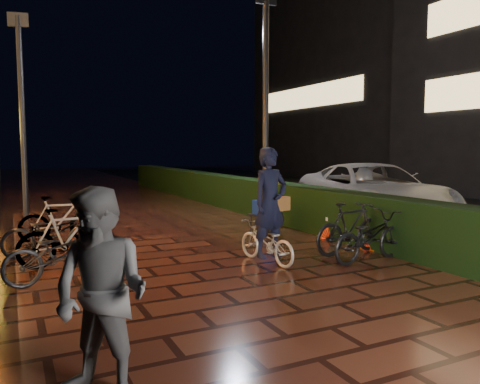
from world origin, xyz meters
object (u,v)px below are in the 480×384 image
bystander_person (101,295)px  traffic_barrier (352,226)px  van (372,193)px  cyclist (268,221)px  cart_assembly (264,209)px

bystander_person → traffic_barrier: bystander_person is taller
van → cyclist: bearing=-134.9°
cyclist → traffic_barrier: 2.46m
bystander_person → van: bearing=82.6°
van → bystander_person: bearing=-128.5°
cart_assembly → traffic_barrier: bearing=-56.5°
van → traffic_barrier: (-2.27, -1.95, -0.42)m
traffic_barrier → cart_assembly: 1.99m
cart_assembly → van: bearing=5.0°
van → cart_assembly: bearing=-159.8°
bystander_person → cart_assembly: size_ratio=1.50×
bystander_person → cyclist: 4.46m
bystander_person → van: size_ratio=0.30×
cyclist → cart_assembly: cyclist is taller
bystander_person → traffic_barrier: bearing=80.7°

